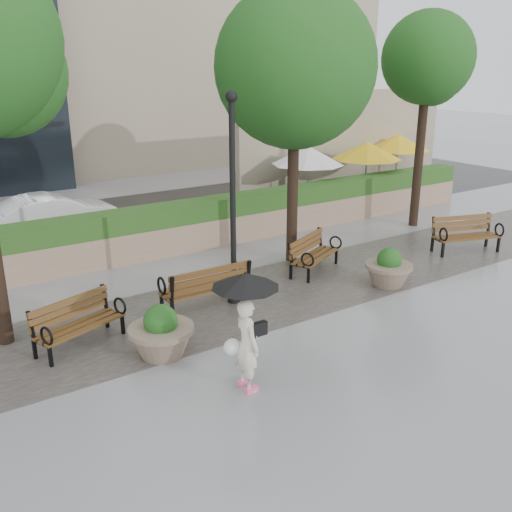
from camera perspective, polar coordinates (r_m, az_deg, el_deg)
ground at (r=10.25m, az=6.38°, el=-10.29°), size 100.00×100.00×0.00m
cobble_strip at (r=12.43m, az=-2.57°, el=-4.77°), size 28.00×3.20×0.01m
hedge_wall at (r=15.58m, az=-10.33°, el=2.39°), size 24.00×0.80×1.35m
cafe_wall at (r=22.96m, az=8.71°, el=11.05°), size 10.00×0.60×4.00m
cafe_hedge at (r=21.32m, az=11.50°, el=6.08°), size 8.00×0.50×0.90m
asphalt_street at (r=19.36m, az=-15.06°, el=3.19°), size 40.00×7.00×0.00m
bench_1 at (r=11.02m, az=-17.19°, el=-7.35°), size 1.78×1.17×0.90m
bench_2 at (r=12.08m, az=-5.04°, el=-4.03°), size 1.90×0.79×1.01m
bench_3 at (r=14.30m, az=5.84°, el=-0.53°), size 1.81×1.31×0.91m
bench_4 at (r=16.74m, az=20.21°, el=1.33°), size 1.96×1.27×0.99m
planter_left at (r=10.29m, az=-9.44°, el=-7.92°), size 1.17×1.17×0.98m
planter_right at (r=13.67m, az=13.11°, el=-1.46°), size 1.10×1.10×0.92m
lamppost at (r=11.89m, az=-2.32°, el=4.19°), size 0.28×0.28×4.46m
tree_1 at (r=14.51m, az=4.23°, el=17.83°), size 3.91×3.89×6.82m
tree_2 at (r=18.68m, az=16.90°, el=17.95°), size 2.92×2.73×6.49m
patio_umb_white at (r=19.71m, az=5.23°, el=9.93°), size 2.50×2.50×2.30m
patio_umb_yellow_a at (r=21.16m, az=11.06°, el=10.26°), size 2.50×2.50×2.30m
patio_umb_yellow_b at (r=23.74m, az=14.02°, el=10.93°), size 2.50×2.50×2.30m
car_right at (r=18.20m, az=-19.58°, el=3.86°), size 3.93×1.50×1.28m
pedestrian at (r=8.87m, az=-0.99°, el=-6.42°), size 1.06×1.06×1.94m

